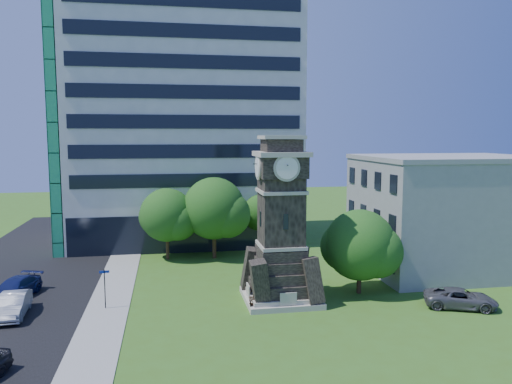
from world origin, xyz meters
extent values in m
plane|color=#39601B|center=(0.00, 0.00, 0.00)|extent=(160.00, 160.00, 0.00)
cube|color=gray|center=(-9.50, 5.00, 0.03)|extent=(3.00, 70.00, 0.06)
cube|color=#B3AD9C|center=(3.00, 2.00, 0.20)|extent=(5.40, 5.40, 0.40)
cube|color=#B3AD9C|center=(3.00, 2.00, 0.55)|extent=(4.80, 4.80, 0.30)
cube|color=black|center=(3.00, 2.00, 7.20)|extent=(3.00, 3.00, 6.40)
cube|color=#B3AD9C|center=(3.00, 2.00, 4.20)|extent=(3.25, 3.25, 0.25)
cube|color=#B3AD9C|center=(3.00, 2.00, 8.20)|extent=(3.25, 3.25, 0.25)
cube|color=black|center=(3.00, 0.48, 6.20)|extent=(0.35, 0.08, 1.10)
cube|color=black|center=(3.00, 2.00, 10.00)|extent=(3.30, 3.30, 1.60)
cube|color=#B3AD9C|center=(3.00, 2.00, 10.90)|extent=(3.70, 3.70, 0.35)
cylinder|color=white|center=(3.00, 0.23, 10.00)|extent=(1.56, 0.06, 1.56)
cylinder|color=white|center=(1.23, 2.00, 10.00)|extent=(0.06, 1.56, 1.56)
cube|color=black|center=(3.00, 2.00, 11.50)|extent=(2.60, 2.60, 0.90)
cube|color=#B3AD9C|center=(3.00, 2.00, 12.10)|extent=(3.00, 3.00, 0.25)
cube|color=silver|center=(-3.00, 26.00, 14.00)|extent=(25.00, 15.00, 28.00)
cube|color=black|center=(-3.00, 18.80, 2.00)|extent=(24.50, 0.80, 4.00)
cube|color=gray|center=(20.00, 8.00, 5.00)|extent=(15.00, 12.00, 10.00)
cube|color=gray|center=(20.00, 8.00, 10.20)|extent=(15.20, 12.20, 0.40)
imported|color=#9CA0A4|center=(-15.62, 1.94, 0.78)|extent=(2.00, 4.86, 1.57)
imported|color=#121A50|center=(-16.66, 5.94, 0.75)|extent=(3.54, 5.55, 1.50)
imported|color=#55565B|center=(15.28, -1.84, 0.69)|extent=(5.48, 3.97, 1.39)
cube|color=black|center=(0.41, 0.06, 0.36)|extent=(0.06, 0.47, 0.73)
cube|color=black|center=(2.17, 0.06, 0.36)|extent=(0.06, 0.47, 0.73)
cube|color=#322311|center=(1.29, 0.06, 0.47)|extent=(1.86, 0.50, 0.04)
cube|color=#322311|center=(1.29, 0.28, 0.76)|extent=(1.86, 0.04, 0.41)
cylinder|color=black|center=(-9.64, 2.34, 1.43)|extent=(0.07, 0.07, 2.87)
cube|color=navy|center=(-9.64, 2.34, 2.69)|extent=(0.69, 0.05, 0.17)
cylinder|color=#332114|center=(-5.27, 16.07, 1.29)|extent=(0.32, 0.32, 2.58)
sphere|color=#255D1B|center=(-5.27, 16.07, 4.44)|extent=(5.27, 5.27, 5.27)
sphere|color=#255D1B|center=(-4.22, 15.54, 3.94)|extent=(3.95, 3.95, 3.95)
sphere|color=#255D1B|center=(-6.20, 16.73, 4.16)|extent=(3.69, 3.69, 3.69)
cylinder|color=#332114|center=(-0.66, 15.67, 1.46)|extent=(0.39, 0.39, 2.93)
sphere|color=#32621D|center=(-0.66, 15.67, 5.04)|extent=(6.17, 6.17, 6.17)
sphere|color=#32621D|center=(0.57, 15.06, 4.47)|extent=(4.63, 4.63, 4.63)
sphere|color=#32621D|center=(-1.74, 16.44, 4.71)|extent=(4.32, 4.32, 4.32)
cylinder|color=#332114|center=(4.60, 18.63, 1.17)|extent=(0.32, 0.32, 2.34)
sphere|color=#2B591A|center=(4.60, 18.63, 4.03)|extent=(4.01, 4.01, 4.01)
sphere|color=#2B591A|center=(5.40, 18.23, 3.57)|extent=(3.01, 3.01, 3.01)
sphere|color=#2B591A|center=(3.90, 19.13, 3.77)|extent=(2.81, 2.81, 2.81)
cylinder|color=#332114|center=(9.40, 2.59, 1.11)|extent=(0.35, 0.35, 2.22)
sphere|color=#1C5419|center=(9.40, 2.59, 3.83)|extent=(5.49, 5.49, 5.49)
sphere|color=#1C5419|center=(10.49, 2.04, 3.39)|extent=(4.12, 4.12, 4.12)
sphere|color=#1C5419|center=(8.44, 3.28, 3.58)|extent=(3.84, 3.84, 3.84)
camera|label=1|loc=(-5.11, -33.16, 12.27)|focal=35.00mm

